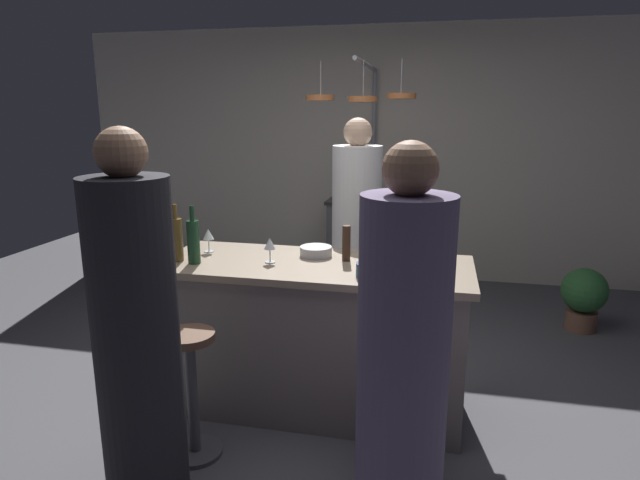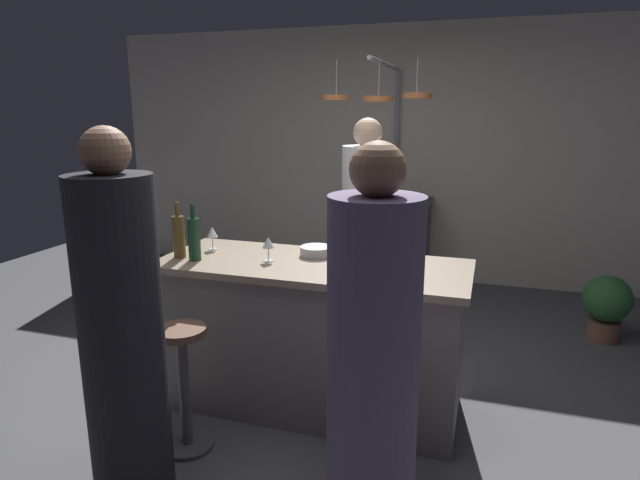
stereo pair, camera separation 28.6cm
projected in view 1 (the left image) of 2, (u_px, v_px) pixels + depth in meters
The scene contains 20 objects.
ground_plane at pixel (315, 403), 3.30m from camera, with size 9.00×9.00×0.00m, color #4C4C51.
back_wall at pixel (375, 155), 5.70m from camera, with size 6.40×0.16×2.60m, color beige.
kitchen_island at pixel (315, 335), 3.20m from camera, with size 1.80×0.72×0.90m.
stove_range at pixel (368, 241), 5.52m from camera, with size 0.80×0.64×0.89m.
chef at pixel (356, 243), 4.00m from camera, with size 0.36×0.36×1.71m.
bar_stool_left at pixel (192, 388), 2.73m from camera, with size 0.28×0.28×0.68m.
guest_left at pixel (137, 345), 2.27m from camera, with size 0.36×0.36×1.70m.
bar_stool_right at pixel (395, 412), 2.52m from camera, with size 0.28×0.28×0.68m.
guest_right at pixel (402, 376), 2.05m from camera, with size 0.35×0.35×1.66m.
overhead_pot_rack at pixel (366, 123), 4.76m from camera, with size 0.88×1.35×2.17m.
potted_plant at pixel (584, 295), 4.35m from camera, with size 0.36×0.36×0.52m.
pepper_mill at pixel (346, 243), 3.11m from camera, with size 0.05×0.05×0.21m, color #382319.
wine_bottle_amber at pixel (176, 239), 3.11m from camera, with size 0.07×0.07×0.33m.
wine_bottle_green at pixel (193, 241), 3.05m from camera, with size 0.07×0.07×0.33m.
wine_bottle_white at pixel (411, 254), 2.85m from camera, with size 0.07×0.07×0.30m.
wine_glass_by_chef at pixel (208, 235), 3.31m from camera, with size 0.07×0.07×0.15m.
wine_glass_near_left_guest at pixel (270, 245), 3.07m from camera, with size 0.07×0.07×0.15m.
mixing_bowl_blue at pixel (373, 270), 2.82m from camera, with size 0.18×0.18×0.07m, color #334C6B.
mixing_bowl_steel at pixel (316, 251), 3.24m from camera, with size 0.19×0.19×0.06m, color #B7B7BC.
mixing_bowl_wooden at pixel (380, 252), 3.18m from camera, with size 0.16×0.16×0.07m, color brown.
Camera 1 is at (0.68, -2.90, 1.75)m, focal length 30.13 mm.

